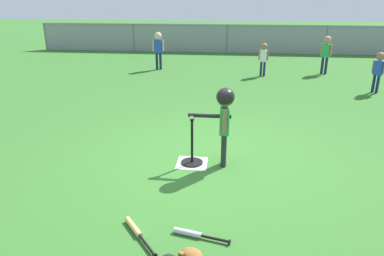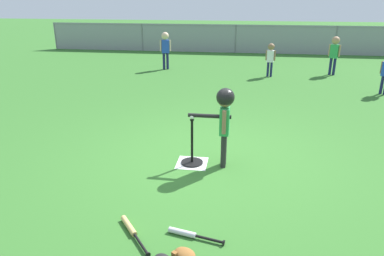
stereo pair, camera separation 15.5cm
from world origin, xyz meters
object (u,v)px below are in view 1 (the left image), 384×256
object	(u,v)px
baseball_on_tee	(192,117)
batting_tee	(192,156)
fielder_near_left	(326,50)
fielder_deep_center	(158,46)
glove_tossed_aside	(191,254)
spare_bat_wood	(136,231)
fielder_deep_right	(379,67)
batter_child	(224,111)
fielder_near_right	(264,55)
spare_bat_silver	(193,234)

from	to	relation	value
baseball_on_tee	batting_tee	bearing A→B (deg)	-90.00
baseball_on_tee	fielder_near_left	world-z (taller)	fielder_near_left
fielder_deep_center	fielder_near_left	world-z (taller)	fielder_deep_center
fielder_near_left	glove_tossed_aside	world-z (taller)	fielder_near_left
batting_tee	spare_bat_wood	distance (m)	1.75
fielder_near_left	fielder_deep_right	world-z (taller)	fielder_near_left
batter_child	fielder_near_right	size ratio (longest dim) A/B	1.17
spare_bat_silver	glove_tossed_aside	xyz separation A→B (m)	(0.01, -0.31, 0.01)
spare_bat_wood	fielder_near_left	bearing A→B (deg)	66.11
fielder_deep_right	glove_tossed_aside	distance (m)	7.60
spare_bat_wood	fielder_deep_center	bearing A→B (deg)	99.79
fielder_deep_center	spare_bat_wood	distance (m)	8.70
fielder_deep_center	fielder_deep_right	xyz separation A→B (m)	(5.96, -2.32, -0.12)
batting_tee	glove_tossed_aside	world-z (taller)	batting_tee
baseball_on_tee	spare_bat_silver	distance (m)	1.83
fielder_near_left	fielder_near_right	bearing A→B (deg)	-164.22
spare_bat_silver	glove_tossed_aside	bearing A→B (deg)	-87.40
spare_bat_wood	glove_tossed_aside	bearing A→B (deg)	-25.92
batting_tee	spare_bat_wood	world-z (taller)	batting_tee
fielder_deep_right	spare_bat_silver	xyz separation A→B (m)	(-3.89, -6.20, -0.62)
glove_tossed_aside	fielder_deep_right	bearing A→B (deg)	59.26
batting_tee	fielder_near_left	size ratio (longest dim) A/B	0.59
fielder_deep_center	fielder_near_right	distance (m)	3.37
spare_bat_wood	batting_tee	bearing A→B (deg)	77.06
baseball_on_tee	batter_child	size ratio (longest dim) A/B	0.06
batting_tee	spare_bat_wood	bearing A→B (deg)	-102.94
fielder_deep_center	glove_tossed_aside	bearing A→B (deg)	-76.73
glove_tossed_aside	fielder_near_left	bearing A→B (deg)	70.31
batting_tee	spare_bat_wood	size ratio (longest dim) A/B	1.16
fielder_deep_right	glove_tossed_aside	size ratio (longest dim) A/B	3.71
fielder_near_right	spare_bat_silver	size ratio (longest dim) A/B	1.65
spare_bat_silver	spare_bat_wood	bearing A→B (deg)	-178.88
batter_child	fielder_deep_center	world-z (taller)	fielder_deep_center
batting_tee	glove_tossed_aside	size ratio (longest dim) A/B	2.51
baseball_on_tee	fielder_near_left	bearing A→B (deg)	63.57
fielder_deep_center	spare_bat_silver	world-z (taller)	fielder_deep_center
baseball_on_tee	spare_bat_silver	xyz separation A→B (m)	(0.21, -1.69, -0.69)
fielder_deep_center	fielder_deep_right	world-z (taller)	fielder_deep_center
glove_tossed_aside	batter_child	bearing A→B (deg)	83.46
fielder_deep_center	fielder_near_right	size ratio (longest dim) A/B	1.21
fielder_near_left	glove_tossed_aside	xyz separation A→B (m)	(-3.12, -8.71, -0.70)
fielder_near_left	spare_bat_wood	bearing A→B (deg)	-113.89
fielder_deep_center	fielder_deep_right	size ratio (longest dim) A/B	1.18
fielder_near_right	spare_bat_wood	xyz separation A→B (m)	(-1.82, -7.87, -0.60)
fielder_deep_right	fielder_near_right	distance (m)	3.13
fielder_deep_right	batting_tee	bearing A→B (deg)	-132.19
batting_tee	fielder_deep_right	bearing A→B (deg)	47.81
glove_tossed_aside	spare_bat_silver	bearing A→B (deg)	92.60
fielder_near_right	glove_tossed_aside	size ratio (longest dim) A/B	3.62
fielder_deep_center	fielder_near_left	size ratio (longest dim) A/B	1.03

